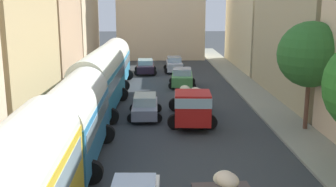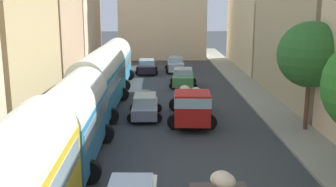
# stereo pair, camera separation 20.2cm
# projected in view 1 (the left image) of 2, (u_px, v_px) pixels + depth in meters

# --- Properties ---
(ground_plane) EXTENTS (154.00, 154.00, 0.00)m
(ground_plane) POSITION_uv_depth(u_px,v_px,m) (166.00, 102.00, 30.56)
(ground_plane) COLOR #33373B
(sidewalk_left) EXTENTS (2.50, 70.00, 0.14)m
(sidewalk_left) POSITION_uv_depth(u_px,v_px,m) (69.00, 102.00, 30.30)
(sidewalk_left) COLOR #AEA19A
(sidewalk_left) RESTS_ON ground
(sidewalk_right) EXTENTS (2.50, 70.00, 0.14)m
(sidewalk_right) POSITION_uv_depth(u_px,v_px,m) (261.00, 100.00, 30.78)
(sidewalk_right) COLOR gray
(sidewalk_right) RESTS_ON ground
(building_left_2) EXTENTS (4.53, 11.58, 8.76)m
(building_left_2) POSITION_uv_depth(u_px,v_px,m) (7.00, 48.00, 26.78)
(building_left_2) COLOR tan
(building_left_2) RESTS_ON ground
(building_left_3) EXTENTS (6.40, 9.98, 10.60)m
(building_left_3) POSITION_uv_depth(u_px,v_px,m) (41.00, 24.00, 37.69)
(building_left_3) COLOR tan
(building_left_3) RESTS_ON ground
(building_left_4) EXTENTS (6.04, 13.02, 13.06)m
(building_left_4) POSITION_uv_depth(u_px,v_px,m) (68.00, 9.00, 49.20)
(building_left_4) COLOR beige
(building_left_4) RESTS_ON ground
(building_right_2) EXTENTS (4.52, 14.67, 13.32)m
(building_right_2) POSITION_uv_depth(u_px,v_px,m) (305.00, 11.00, 30.65)
(building_right_2) COLOR tan
(building_right_2) RESTS_ON ground
(building_right_3) EXTENTS (5.32, 14.75, 8.57)m
(building_right_3) POSITION_uv_depth(u_px,v_px,m) (260.00, 30.00, 46.17)
(building_right_3) COLOR beige
(building_right_3) RESTS_ON ground
(distant_church) EXTENTS (11.30, 6.33, 19.25)m
(distant_church) POSITION_uv_depth(u_px,v_px,m) (160.00, 5.00, 53.55)
(distant_church) COLOR beige
(distant_church) RESTS_ON ground
(parked_bus_1) EXTENTS (3.24, 8.04, 3.91)m
(parked_bus_1) POSITION_uv_depth(u_px,v_px,m) (74.00, 117.00, 18.72)
(parked_bus_1) COLOR teal
(parked_bus_1) RESTS_ON ground
(parked_bus_2) EXTENTS (3.50, 9.91, 4.15)m
(parked_bus_2) POSITION_uv_depth(u_px,v_px,m) (99.00, 79.00, 27.47)
(parked_bus_2) COLOR teal
(parked_bus_2) RESTS_ON ground
(parked_bus_3) EXTENTS (3.42, 8.33, 3.95)m
(parked_bus_3) POSITION_uv_depth(u_px,v_px,m) (113.00, 62.00, 36.27)
(parked_bus_3) COLOR teal
(parked_bus_3) RESTS_ON ground
(cargo_truck_1) EXTENTS (3.16, 7.04, 2.26)m
(cargo_truck_1) POSITION_uv_depth(u_px,v_px,m) (192.00, 104.00, 24.99)
(cargo_truck_1) COLOR red
(cargo_truck_1) RESTS_ON ground
(car_0) EXTENTS (2.54, 3.82, 1.64)m
(car_0) POSITION_uv_depth(u_px,v_px,m) (182.00, 78.00, 35.95)
(car_0) COLOR #4D934D
(car_0) RESTS_ON ground
(car_1) EXTENTS (2.24, 4.10, 1.64)m
(car_1) POSITION_uv_depth(u_px,v_px,m) (174.00, 64.00, 43.62)
(car_1) COLOR silver
(car_1) RESTS_ON ground
(car_3) EXTENTS (2.20, 3.94, 1.50)m
(car_3) POSITION_uv_depth(u_px,v_px,m) (145.00, 106.00, 26.30)
(car_3) COLOR gray
(car_3) RESTS_ON ground
(car_4) EXTENTS (2.39, 4.15, 1.48)m
(car_4) POSITION_uv_depth(u_px,v_px,m) (145.00, 66.00, 42.68)
(car_4) COLOR #281B29
(car_4) RESTS_ON ground
(roadside_tree_2) EXTENTS (3.71, 3.71, 6.34)m
(roadside_tree_2) POSITION_uv_depth(u_px,v_px,m) (311.00, 55.00, 22.73)
(roadside_tree_2) COLOR brown
(roadside_tree_2) RESTS_ON ground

